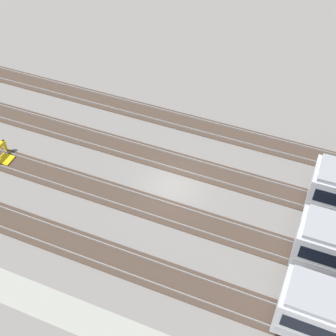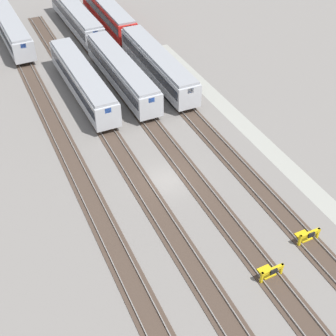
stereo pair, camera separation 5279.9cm
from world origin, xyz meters
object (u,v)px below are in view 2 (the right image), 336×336
at_px(subway_car_front_row_right_inner, 158,64).
at_px(subway_car_front_row_rightmost, 82,81).
at_px(subway_car_back_row_leftmost, 108,13).
at_px(subway_car_front_row_centre, 122,72).
at_px(bumper_stop_nearest_track, 307,236).
at_px(bumper_stop_near_inner_track, 270,272).
at_px(subway_car_front_row_left_inner, 10,28).
at_px(subway_car_front_row_leftmost, 76,17).

height_order(subway_car_front_row_right_inner, subway_car_front_row_rightmost, same).
bearing_deg(subway_car_back_row_leftmost, subway_car_front_row_rightmost, 152.67).
bearing_deg(subway_car_front_row_centre, bumper_stop_nearest_track, -170.90).
xyz_separation_m(subway_car_front_row_right_inner, bumper_stop_near_inner_track, (-31.55, 4.83, -1.53)).
relative_size(subway_car_front_row_left_inner, subway_car_back_row_leftmost, 1.00).
distance_m(subway_car_front_row_leftmost, bumper_stop_nearest_track, 49.10).
height_order(subway_car_front_row_leftmost, bumper_stop_nearest_track, subway_car_front_row_leftmost).
relative_size(subway_car_front_row_left_inner, bumper_stop_near_inner_track, 9.00).
bearing_deg(subway_car_front_row_leftmost, bumper_stop_nearest_track, -174.39).
relative_size(subway_car_front_row_leftmost, subway_car_front_row_centre, 1.00).
relative_size(subway_car_front_row_leftmost, subway_car_front_row_rightmost, 1.00).
bearing_deg(bumper_stop_near_inner_track, bumper_stop_nearest_track, -69.99).
relative_size(bumper_stop_nearest_track, bumper_stop_near_inner_track, 1.00).
height_order(subway_car_front_row_right_inner, bumper_stop_nearest_track, subway_car_front_row_right_inner).
distance_m(subway_car_front_row_left_inner, subway_car_back_row_leftmost, 14.53).
xyz_separation_m(subway_car_front_row_leftmost, subway_car_front_row_left_inner, (0.03, 9.69, 0.00)).
bearing_deg(bumper_stop_near_inner_track, subway_car_front_row_rightmost, 8.68).
bearing_deg(subway_car_front_row_centre, subway_car_front_row_left_inner, 26.97).
distance_m(bumper_stop_nearest_track, bumper_stop_near_inner_track, 5.15).
relative_size(subway_car_back_row_leftmost, bumper_stop_nearest_track, 9.00).
bearing_deg(subway_car_front_row_centre, bumper_stop_near_inner_track, 179.88).
bearing_deg(bumper_stop_nearest_track, subway_car_front_row_right_inner, 0.01).
relative_size(subway_car_front_row_right_inner, bumper_stop_nearest_track, 9.00).
bearing_deg(subway_car_front_row_rightmost, subway_car_front_row_centre, -90.00).
height_order(subway_car_front_row_leftmost, bumper_stop_near_inner_track, subway_car_front_row_leftmost).
xyz_separation_m(subway_car_front_row_right_inner, subway_car_back_row_leftmost, (18.76, -0.05, 0.00)).
height_order(subway_car_front_row_centre, subway_car_back_row_leftmost, same).
bearing_deg(bumper_stop_nearest_track, subway_car_front_row_rightmost, 17.95).
relative_size(subway_car_front_row_leftmost, subway_car_front_row_left_inner, 1.00).
height_order(subway_car_front_row_leftmost, subway_car_front_row_rightmost, same).
distance_m(subway_car_front_row_centre, bumper_stop_nearest_track, 30.21).
xyz_separation_m(subway_car_front_row_left_inner, bumper_stop_near_inner_track, (-50.63, -9.64, -1.53)).
height_order(subway_car_front_row_centre, bumper_stop_nearest_track, subway_car_front_row_centre).
height_order(subway_car_front_row_left_inner, subway_car_front_row_centre, same).
relative_size(subway_car_front_row_right_inner, bumper_stop_near_inner_track, 8.98).
bearing_deg(bumper_stop_near_inner_track, subway_car_front_row_leftmost, -0.05).
bearing_deg(bumper_stop_nearest_track, subway_car_back_row_leftmost, -0.05).
bearing_deg(subway_car_back_row_leftmost, subway_car_front_row_left_inner, 88.75).
height_order(subway_car_front_row_rightmost, subway_car_back_row_leftmost, same).
bearing_deg(subway_car_front_row_rightmost, subway_car_back_row_leftmost, -27.33).
xyz_separation_m(subway_car_front_row_left_inner, subway_car_front_row_centre, (-19.08, -9.71, 0.00)).
bearing_deg(subway_car_front_row_rightmost, subway_car_front_row_right_inner, -90.00).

